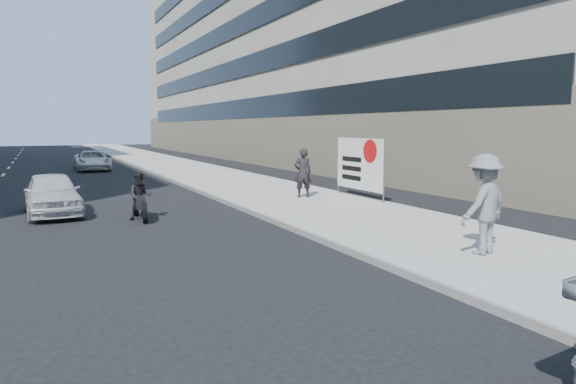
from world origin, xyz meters
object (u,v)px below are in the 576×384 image
white_sedan_far (92,161)px  motorcycle (140,199)px  white_sedan_near (52,193)px  jogger (484,204)px  protest_banner (360,164)px  pedestrian_woman (303,173)px

white_sedan_far → motorcycle: bearing=-90.7°
white_sedan_near → white_sedan_far: 17.87m
jogger → protest_banner: (2.55, 8.38, 0.22)m
protest_banner → white_sedan_far: 20.88m
pedestrian_woman → white_sedan_near: bearing=8.6°
protest_banner → motorcycle: (-8.05, -0.45, -0.76)m
protest_banner → white_sedan_near: protest_banner is taller
motorcycle → white_sedan_far: bearing=96.7°
jogger → motorcycle: size_ratio=1.01×
protest_banner → white_sedan_far: bearing=111.6°
white_sedan_near → motorcycle: size_ratio=1.92×
jogger → pedestrian_woman: size_ratio=1.13×
white_sedan_near → white_sedan_far: size_ratio=0.87×
white_sedan_near → motorcycle: bearing=-45.9°
jogger → white_sedan_far: size_ratio=0.46×
protest_banner → white_sedan_near: (-10.40, 1.74, -0.73)m
white_sedan_far → motorcycle: motorcycle is taller
white_sedan_far → motorcycle: (-0.37, -19.84, 0.01)m
pedestrian_woman → white_sedan_near: pedestrian_woman is taller
motorcycle → protest_banner: bearing=11.0°
jogger → white_sedan_far: (-5.12, 27.78, -0.55)m
pedestrian_woman → white_sedan_far: (-5.80, 18.45, -0.43)m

